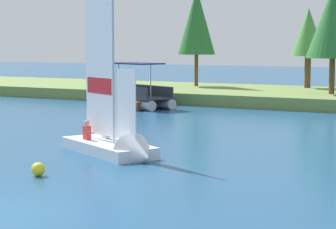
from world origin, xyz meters
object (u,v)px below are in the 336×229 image
(shoreline_tree_midleft, at_px, (308,33))
(sailboat, at_px, (120,144))
(shoreline_tree_centre, at_px, (333,20))
(wooden_dock, at_px, (146,103))
(pontoon_boat, at_px, (134,97))
(channel_buoy, at_px, (38,169))
(shoreline_tree_left, at_px, (197,21))

(shoreline_tree_midleft, bearing_deg, sailboat, -86.31)
(shoreline_tree_centre, height_order, sailboat, shoreline_tree_centre)
(shoreline_tree_midleft, relative_size, shoreline_tree_centre, 0.82)
(shoreline_tree_midleft, height_order, wooden_dock, shoreline_tree_midleft)
(pontoon_boat, height_order, channel_buoy, pontoon_boat)
(channel_buoy, bearing_deg, pontoon_boat, 114.54)
(pontoon_boat, bearing_deg, shoreline_tree_left, 115.75)
(sailboat, bearing_deg, wooden_dock, 145.19)
(shoreline_tree_centre, relative_size, channel_buoy, 17.28)
(shoreline_tree_left, bearing_deg, pontoon_boat, -86.42)
(shoreline_tree_midleft, height_order, channel_buoy, shoreline_tree_midleft)
(shoreline_tree_centre, height_order, channel_buoy, shoreline_tree_centre)
(shoreline_tree_midleft, xyz_separation_m, channel_buoy, (1.47, -30.33, -4.37))
(channel_buoy, bearing_deg, wooden_dock, 112.59)
(sailboat, bearing_deg, shoreline_tree_midleft, 120.67)
(channel_buoy, bearing_deg, shoreline_tree_centre, 86.42)
(wooden_dock, bearing_deg, shoreline_tree_centre, 32.85)
(shoreline_tree_left, xyz_separation_m, sailboat, (9.40, -24.40, -5.03))
(pontoon_boat, bearing_deg, channel_buoy, -43.29)
(wooden_dock, distance_m, pontoon_boat, 0.81)
(shoreline_tree_centre, bearing_deg, sailboat, -93.59)
(shoreline_tree_left, height_order, channel_buoy, shoreline_tree_left)
(shoreline_tree_midleft, relative_size, channel_buoy, 14.17)
(shoreline_tree_midleft, bearing_deg, shoreline_tree_centre, -58.68)
(shoreline_tree_centre, distance_m, wooden_dock, 12.39)
(shoreline_tree_left, distance_m, channel_buoy, 30.16)
(shoreline_tree_left, xyz_separation_m, wooden_dock, (1.20, -9.11, -5.19))
(sailboat, distance_m, channel_buoy, 3.87)
(wooden_dock, height_order, channel_buoy, wooden_dock)
(shoreline_tree_centre, distance_m, pontoon_boat, 12.91)
(shoreline_tree_centre, distance_m, channel_buoy, 25.85)
(sailboat, bearing_deg, channel_buoy, -66.50)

